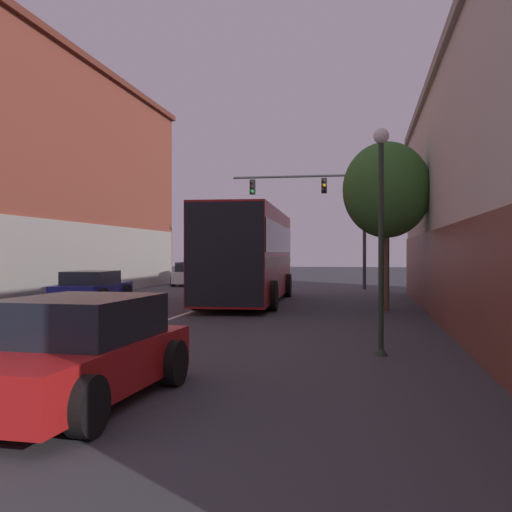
{
  "coord_description": "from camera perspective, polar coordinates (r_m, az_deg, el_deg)",
  "views": [
    {
      "loc": [
        5.51,
        -2.04,
        1.89
      ],
      "look_at": [
        1.92,
        17.65,
        1.79
      ],
      "focal_mm": 42.0,
      "sensor_mm": 36.0,
      "label": 1
    }
  ],
  "objects": [
    {
      "name": "street_tree_near",
      "position": [
        20.12,
        12.33,
        6.15
      ],
      "size": [
        2.86,
        2.57,
        5.53
      ],
      "color": "brown",
      "rests_on": "ground_plane"
    },
    {
      "name": "parked_car_left_far",
      "position": [
        23.05,
        -15.3,
        -2.95
      ],
      "size": [
        2.15,
        4.21,
        1.23
      ],
      "rotation": [
        0.0,
        0.0,
        1.63
      ],
      "color": "navy",
      "rests_on": "ground_plane"
    },
    {
      "name": "hatchback_foreground",
      "position": [
        8.02,
        -16.92,
        -8.78
      ],
      "size": [
        2.15,
        4.06,
        1.33
      ],
      "rotation": [
        0.0,
        0.0,
        1.52
      ],
      "color": "red",
      "rests_on": "ground_plane"
    },
    {
      "name": "lane_center_line",
      "position": [
        19.78,
        -5.91,
        -5.2
      ],
      "size": [
        0.14,
        45.72,
        0.01
      ],
      "color": "silver",
      "rests_on": "ground_plane"
    },
    {
      "name": "traffic_signal_gantry",
      "position": [
        31.93,
        6.55,
        5.0
      ],
      "size": [
        7.1,
        0.36,
        6.28
      ],
      "color": "#333338",
      "rests_on": "ground_plane"
    },
    {
      "name": "bus",
      "position": [
        22.74,
        -0.75,
        0.44
      ],
      "size": [
        3.17,
        10.24,
        3.49
      ],
      "rotation": [
        0.0,
        0.0,
        1.62
      ],
      "color": "maroon",
      "rests_on": "ground_plane"
    },
    {
      "name": "street_lamp",
      "position": [
        11.28,
        11.82,
        2.49
      ],
      "size": [
        0.29,
        0.29,
        4.2
      ],
      "color": "#233323",
      "rests_on": "ground_plane"
    },
    {
      "name": "parked_car_left_near",
      "position": [
        35.21,
        -6.15,
        -1.75
      ],
      "size": [
        2.22,
        4.05,
        1.36
      ],
      "rotation": [
        0.0,
        0.0,
        1.68
      ],
      "color": "silver",
      "rests_on": "ground_plane"
    }
  ]
}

